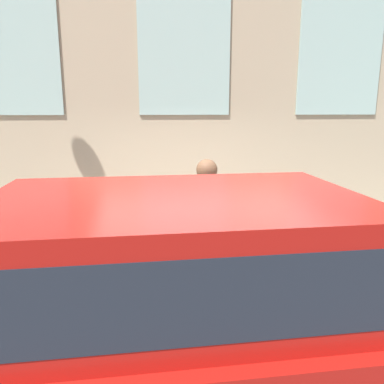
{
  "coord_description": "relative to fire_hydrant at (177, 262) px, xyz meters",
  "views": [
    {
      "loc": [
        -3.9,
        0.76,
        2.41
      ],
      "look_at": [
        0.56,
        0.12,
        1.43
      ],
      "focal_mm": 35.0,
      "sensor_mm": 36.0,
      "label": 1
    }
  ],
  "objects": [
    {
      "name": "ground_plane",
      "position": [
        -0.48,
        -0.32,
        -0.55
      ],
      "size": [
        80.0,
        80.0,
        0.0
      ],
      "primitive_type": "plane",
      "color": "#514F4C"
    },
    {
      "name": "sidewalk",
      "position": [
        0.66,
        -0.32,
        -0.48
      ],
      "size": [
        2.28,
        60.0,
        0.15
      ],
      "color": "#9E9B93",
      "rests_on": "ground_plane"
    },
    {
      "name": "fire_hydrant",
      "position": [
        0.0,
        0.0,
        0.0
      ],
      "size": [
        0.36,
        0.46,
        0.79
      ],
      "color": "gold",
      "rests_on": "sidewalk"
    },
    {
      "name": "person",
      "position": [
        0.16,
        -0.4,
        0.6
      ],
      "size": [
        0.41,
        0.27,
        1.67
      ],
      "rotation": [
        0.0,
        0.0,
        2.59
      ],
      "color": "#998466",
      "rests_on": "sidewalk"
    },
    {
      "name": "parked_truck_red_near",
      "position": [
        -1.83,
        0.24,
        0.48
      ],
      "size": [
        1.9,
        4.24,
        1.83
      ],
      "color": "black",
      "rests_on": "ground_plane"
    }
  ]
}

